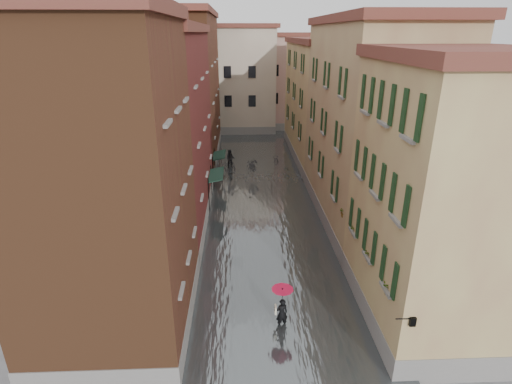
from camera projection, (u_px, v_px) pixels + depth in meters
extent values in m
plane|color=#525154|center=(274.00, 292.00, 20.61)|extent=(120.00, 120.00, 0.00)
cube|color=#4C5255|center=(261.00, 195.00, 32.63)|extent=(10.00, 60.00, 0.20)
cube|color=brown|center=(108.00, 192.00, 16.06)|extent=(6.00, 8.00, 13.00)
cube|color=#5A1F1C|center=(159.00, 134.00, 26.36)|extent=(6.00, 14.00, 12.50)
cube|color=brown|center=(185.00, 91.00, 39.99)|extent=(6.00, 16.00, 14.00)
cube|color=#A07652|center=(445.00, 203.00, 16.89)|extent=(6.00, 8.00, 11.50)
cube|color=tan|center=(368.00, 128.00, 26.81)|extent=(6.00, 14.00, 13.00)
cube|color=#A07652|center=(323.00, 103.00, 41.00)|extent=(6.00, 16.00, 11.50)
cube|color=beige|center=(229.00, 81.00, 53.32)|extent=(12.00, 9.00, 13.00)
cube|color=tan|center=(293.00, 82.00, 55.71)|extent=(10.00, 9.00, 12.00)
cube|color=#153125|center=(216.00, 174.00, 29.99)|extent=(1.09, 3.03, 0.31)
cylinder|color=black|center=(209.00, 196.00, 29.00)|extent=(0.06, 0.06, 2.80)
cylinder|color=black|center=(211.00, 182.00, 31.81)|extent=(0.06, 0.06, 2.80)
cube|color=#153125|center=(219.00, 155.00, 34.74)|extent=(1.09, 2.64, 0.31)
cylinder|color=black|center=(213.00, 173.00, 33.93)|extent=(0.06, 0.06, 2.80)
cylinder|color=black|center=(215.00, 163.00, 36.38)|extent=(0.06, 0.06, 2.80)
cylinder|color=black|center=(404.00, 319.00, 14.05)|extent=(0.60, 0.05, 0.05)
cube|color=black|center=(412.00, 321.00, 14.10)|extent=(0.22, 0.22, 0.35)
cube|color=beige|center=(412.00, 321.00, 14.10)|extent=(0.14, 0.14, 0.24)
cube|color=brown|center=(389.00, 289.00, 15.60)|extent=(0.22, 0.85, 0.18)
imported|color=#265926|center=(391.00, 280.00, 15.44)|extent=(0.59, 0.51, 0.66)
cube|color=brown|center=(370.00, 256.00, 17.88)|extent=(0.22, 0.85, 0.18)
imported|color=#265926|center=(371.00, 248.00, 17.72)|extent=(0.59, 0.51, 0.66)
cube|color=brown|center=(355.00, 231.00, 20.12)|extent=(0.22, 0.85, 0.18)
imported|color=#265926|center=(356.00, 224.00, 19.97)|extent=(0.59, 0.51, 0.66)
cube|color=brown|center=(345.00, 213.00, 22.15)|extent=(0.22, 0.85, 0.18)
imported|color=#265926|center=(345.00, 206.00, 21.99)|extent=(0.59, 0.51, 0.66)
imported|color=black|center=(282.00, 313.00, 17.88)|extent=(0.63, 0.49, 1.53)
cube|color=beige|center=(276.00, 309.00, 17.85)|extent=(0.08, 0.30, 0.38)
cylinder|color=black|center=(282.00, 303.00, 17.67)|extent=(0.02, 0.02, 1.00)
cone|color=red|center=(282.00, 292.00, 17.45)|extent=(0.98, 0.98, 0.28)
imported|color=black|center=(230.00, 159.00, 39.37)|extent=(0.94, 0.77, 1.80)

